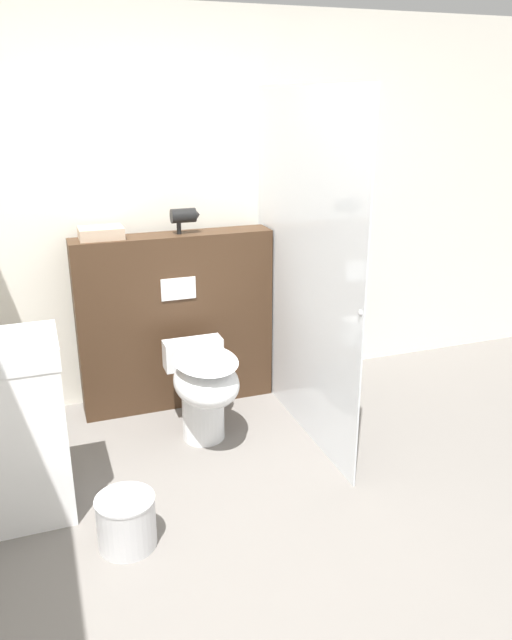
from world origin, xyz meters
The scene contains 9 objects.
ground_plane centered at (0.00, 0.00, 0.00)m, with size 12.00×12.00×0.00m, color slate.
wall_back centered at (0.00, 2.02, 1.25)m, with size 8.00×0.06×2.50m.
partition_panel centered at (-0.16, 1.80, 0.58)m, with size 1.26×0.22×1.16m.
shower_glass centered at (0.49, 1.25, 1.01)m, with size 0.04×1.49×2.03m.
toilet centered at (-0.13, 1.24, 0.36)m, with size 0.37×0.61×0.56m.
sink_vanity centered at (-1.22, 0.89, 0.47)m, with size 0.59×0.41×1.07m.
hair_drier centered at (-0.08, 1.79, 1.27)m, with size 0.18×0.09×0.16m.
folded_towel centered at (-0.59, 1.82, 1.19)m, with size 0.26×0.19×0.07m.
waste_bin centered at (-0.72, 0.46, 0.13)m, with size 0.28×0.28×0.25m.
Camera 1 is at (-0.97, -1.98, 1.97)m, focal length 35.00 mm.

